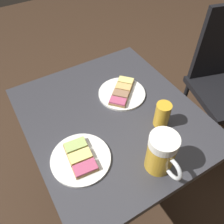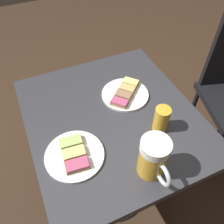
% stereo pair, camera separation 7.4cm
% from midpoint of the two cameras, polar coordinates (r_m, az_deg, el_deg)
% --- Properties ---
extents(ground_plane, '(6.00, 6.00, 0.00)m').
position_cam_midpoint_polar(ground_plane, '(1.59, 1.41, -17.84)').
color(ground_plane, '#382619').
extents(cafe_table, '(0.69, 0.77, 0.71)m').
position_cam_midpoint_polar(cafe_table, '(1.10, 1.94, -6.21)').
color(cafe_table, black).
rests_on(cafe_table, ground_plane).
extents(plate_near, '(0.21, 0.21, 0.03)m').
position_cam_midpoint_polar(plate_near, '(1.06, 5.23, 4.42)').
color(plate_near, white).
rests_on(plate_near, cafe_table).
extents(plate_far, '(0.22, 0.22, 0.03)m').
position_cam_midpoint_polar(plate_far, '(0.86, -6.67, -10.39)').
color(plate_far, white).
rests_on(plate_far, cafe_table).
extents(beer_mug, '(0.10, 0.15, 0.16)m').
position_cam_midpoint_polar(beer_mug, '(0.79, 12.84, -11.04)').
color(beer_mug, gold).
rests_on(beer_mug, cafe_table).
extents(beer_glass_small, '(0.06, 0.06, 0.11)m').
position_cam_midpoint_polar(beer_glass_small, '(0.92, 14.21, -1.78)').
color(beer_glass_small, gold).
rests_on(beer_glass_small, cafe_table).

